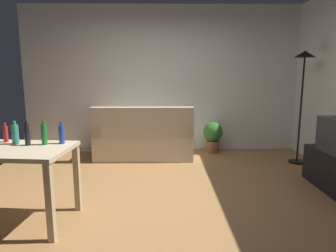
# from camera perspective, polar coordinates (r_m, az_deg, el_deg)

# --- Properties ---
(ground_plane) EXTENTS (5.20, 4.40, 0.02)m
(ground_plane) POSITION_cam_1_polar(r_m,az_deg,el_deg) (3.82, -1.45, -12.63)
(ground_plane) COLOR #9E7042
(wall_rear) EXTENTS (5.20, 0.10, 2.70)m
(wall_rear) POSITION_cam_1_polar(r_m,az_deg,el_deg) (5.73, -1.21, 8.91)
(wall_rear) COLOR white
(wall_rear) RESTS_ON ground_plane
(couch) EXTENTS (1.68, 0.84, 0.92)m
(couch) POSITION_cam_1_polar(r_m,az_deg,el_deg) (5.26, -4.60, -2.68)
(couch) COLOR beige
(couch) RESTS_ON ground_plane
(torchiere_lamp) EXTENTS (0.32, 0.32, 1.81)m
(torchiere_lamp) POSITION_cam_1_polar(r_m,az_deg,el_deg) (5.24, 24.43, 8.61)
(torchiere_lamp) COLOR black
(torchiere_lamp) RESTS_ON ground_plane
(desk) EXTENTS (1.26, 0.81, 0.76)m
(desk) POSITION_cam_1_polar(r_m,az_deg,el_deg) (3.28, -28.41, -5.54)
(desk) COLOR #C6B28E
(desk) RESTS_ON ground_plane
(potted_plant) EXTENTS (0.36, 0.36, 0.57)m
(potted_plant) POSITION_cam_1_polar(r_m,az_deg,el_deg) (5.62, 8.55, -1.71)
(potted_plant) COLOR brown
(potted_plant) RESTS_ON ground_plane
(bottle_red) EXTENTS (0.05, 0.05, 0.20)m
(bottle_red) POSITION_cam_1_polar(r_m,az_deg,el_deg) (3.51, -28.60, -1.31)
(bottle_red) COLOR #AD2323
(bottle_red) RESTS_ON desk
(bottle_tall) EXTENTS (0.07, 0.07, 0.24)m
(bottle_tall) POSITION_cam_1_polar(r_m,az_deg,el_deg) (3.36, -27.18, -1.38)
(bottle_tall) COLOR teal
(bottle_tall) RESTS_ON desk
(bottle_dark) EXTENTS (0.05, 0.05, 0.25)m
(bottle_dark) POSITION_cam_1_polar(r_m,az_deg,el_deg) (3.25, -25.31, -1.48)
(bottle_dark) COLOR black
(bottle_dark) RESTS_ON desk
(bottle_green) EXTENTS (0.06, 0.06, 0.24)m
(bottle_green) POSITION_cam_1_polar(r_m,az_deg,el_deg) (3.21, -22.59, -1.46)
(bottle_green) COLOR #1E722D
(bottle_green) RESTS_ON desk
(bottle_blue) EXTENTS (0.06, 0.06, 0.22)m
(bottle_blue) POSITION_cam_1_polar(r_m,az_deg,el_deg) (3.20, -19.67, -1.52)
(bottle_blue) COLOR #2347A3
(bottle_blue) RESTS_ON desk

